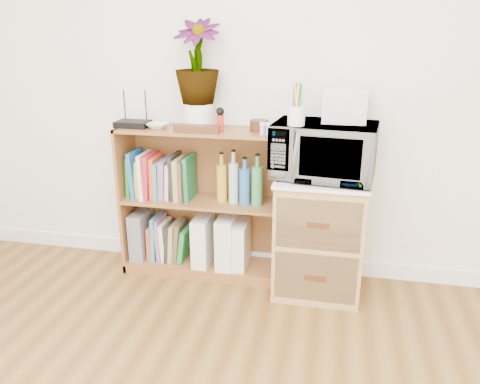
# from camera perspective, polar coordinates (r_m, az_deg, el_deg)

# --- Properties ---
(skirting_board) EXTENTS (4.00, 0.02, 0.10)m
(skirting_board) POSITION_cam_1_polar(r_m,az_deg,el_deg) (3.20, 2.22, -8.10)
(skirting_board) COLOR white
(skirting_board) RESTS_ON ground
(bookshelf) EXTENTS (1.00, 0.30, 0.95)m
(bookshelf) POSITION_cam_1_polar(r_m,az_deg,el_deg) (2.97, -4.81, -1.35)
(bookshelf) COLOR brown
(bookshelf) RESTS_ON ground
(wicker_unit) EXTENTS (0.50, 0.45, 0.70)m
(wicker_unit) POSITION_cam_1_polar(r_m,az_deg,el_deg) (2.84, 9.57, -5.31)
(wicker_unit) COLOR #9E7542
(wicker_unit) RESTS_ON ground
(microwave) EXTENTS (0.60, 0.44, 0.31)m
(microwave) POSITION_cam_1_polar(r_m,az_deg,el_deg) (2.66, 10.17, 4.97)
(microwave) COLOR white
(microwave) RESTS_ON wicker_unit
(pen_cup) EXTENTS (0.09, 0.09, 0.10)m
(pen_cup) POSITION_cam_1_polar(r_m,az_deg,el_deg) (2.53, 6.87, 9.20)
(pen_cup) COLOR white
(pen_cup) RESTS_ON microwave
(small_appliance) EXTENTS (0.23, 0.20, 0.19)m
(small_appliance) POSITION_cam_1_polar(r_m,az_deg,el_deg) (2.67, 12.62, 10.32)
(small_appliance) COLOR silver
(small_appliance) RESTS_ON microwave
(router) EXTENTS (0.20, 0.14, 0.04)m
(router) POSITION_cam_1_polar(r_m,az_deg,el_deg) (2.96, -12.92, 8.10)
(router) COLOR black
(router) RESTS_ON bookshelf
(white_bowl) EXTENTS (0.13, 0.13, 0.03)m
(white_bowl) POSITION_cam_1_polar(r_m,az_deg,el_deg) (2.89, -9.97, 7.97)
(white_bowl) COLOR white
(white_bowl) RESTS_ON bookshelf
(plant_pot) EXTENTS (0.18, 0.18, 0.15)m
(plant_pot) POSITION_cam_1_polar(r_m,az_deg,el_deg) (2.85, -5.07, 9.23)
(plant_pot) COLOR white
(plant_pot) RESTS_ON bookshelf
(potted_plant) EXTENTS (0.27, 0.27, 0.48)m
(potted_plant) POSITION_cam_1_polar(r_m,az_deg,el_deg) (2.81, -5.26, 15.55)
(potted_plant) COLOR #2E732F
(potted_plant) RESTS_ON plant_pot
(trinket_box) EXTENTS (0.27, 0.07, 0.04)m
(trinket_box) POSITION_cam_1_polar(r_m,az_deg,el_deg) (2.74, -5.31, 7.68)
(trinket_box) COLOR #3D1C10
(trinket_box) RESTS_ON bookshelf
(kokeshi_doll) EXTENTS (0.04, 0.04, 0.09)m
(kokeshi_doll) POSITION_cam_1_polar(r_m,az_deg,el_deg) (2.76, -2.41, 8.37)
(kokeshi_doll) COLOR #B22415
(kokeshi_doll) RESTS_ON bookshelf
(wooden_bowl) EXTENTS (0.11, 0.11, 0.06)m
(wooden_bowl) POSITION_cam_1_polar(r_m,az_deg,el_deg) (2.76, 2.37, 8.07)
(wooden_bowl) COLOR #351D0E
(wooden_bowl) RESTS_ON bookshelf
(paint_jars) EXTENTS (0.11, 0.04, 0.06)m
(paint_jars) POSITION_cam_1_polar(r_m,az_deg,el_deg) (2.66, 3.45, 7.53)
(paint_jars) COLOR #D5768E
(paint_jars) RESTS_ON bookshelf
(file_box) EXTENTS (0.09, 0.25, 0.31)m
(file_box) POSITION_cam_1_polar(r_m,az_deg,el_deg) (3.20, -11.84, -4.96)
(file_box) COLOR slate
(file_box) RESTS_ON bookshelf
(magazine_holder_left) EXTENTS (0.10, 0.25, 0.32)m
(magazine_holder_left) POSITION_cam_1_polar(r_m,az_deg,el_deg) (3.05, -4.48, -5.77)
(magazine_holder_left) COLOR silver
(magazine_holder_left) RESTS_ON bookshelf
(magazine_holder_mid) EXTENTS (0.11, 0.27, 0.33)m
(magazine_holder_mid) POSITION_cam_1_polar(r_m,az_deg,el_deg) (3.01, -1.56, -5.91)
(magazine_holder_mid) COLOR silver
(magazine_holder_mid) RESTS_ON bookshelf
(magazine_holder_right) EXTENTS (0.09, 0.24, 0.30)m
(magazine_holder_right) POSITION_cam_1_polar(r_m,az_deg,el_deg) (3.00, 0.05, -6.36)
(magazine_holder_right) COLOR silver
(magazine_holder_right) RESTS_ON bookshelf
(cookbooks) EXTENTS (0.41, 0.20, 0.30)m
(cookbooks) POSITION_cam_1_polar(r_m,az_deg,el_deg) (3.00, -9.63, 1.84)
(cookbooks) COLOR #1F7723
(cookbooks) RESTS_ON bookshelf
(liquor_bottles) EXTENTS (0.29, 0.07, 0.32)m
(liquor_bottles) POSITION_cam_1_polar(r_m,az_deg,el_deg) (2.85, 0.02, 1.63)
(liquor_bottles) COLOR #B49121
(liquor_bottles) RESTS_ON bookshelf
(lower_books) EXTENTS (0.27, 0.19, 0.30)m
(lower_books) POSITION_cam_1_polar(r_m,az_deg,el_deg) (3.15, -8.66, -5.75)
(lower_books) COLOR #BF4521
(lower_books) RESTS_ON bookshelf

